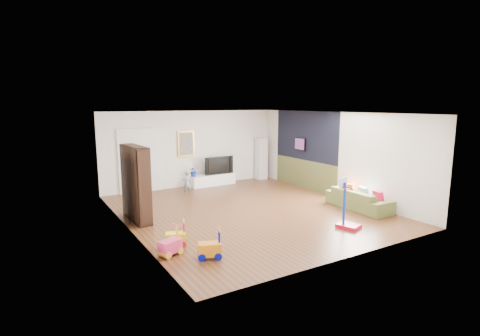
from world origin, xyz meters
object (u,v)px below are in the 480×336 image
media_console (213,180)px  basketball_hoop (350,203)px  sofa (359,199)px  bookshelf (136,184)px

media_console → basketball_hoop: (0.67, -5.94, 0.41)m
media_console → sofa: sofa is taller
sofa → basketball_hoop: bearing=126.5°
media_console → bookshelf: 4.54m
media_console → sofa: 5.37m
bookshelf → basketball_hoop: size_ratio=1.57×
sofa → media_console: bearing=25.4°
basketball_hoop → sofa: bearing=17.1°
bookshelf → basketball_hoop: 5.29m
basketball_hoop → bookshelf: bearing=125.1°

